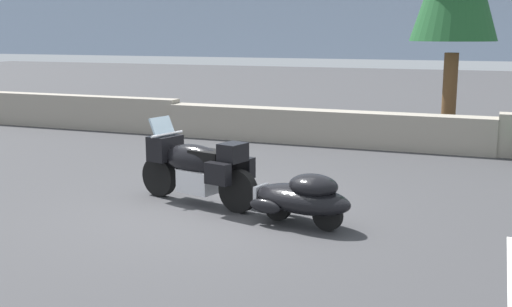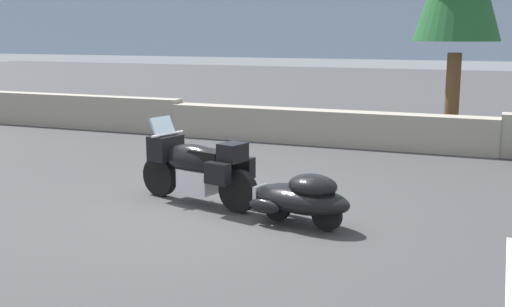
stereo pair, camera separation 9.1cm
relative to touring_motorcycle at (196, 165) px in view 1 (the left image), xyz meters
The scene contains 4 objects.
ground_plane 0.81m from the touring_motorcycle, 37.83° to the right, with size 80.00×80.00×0.00m, color #38383A.
stone_guard_wall 6.00m from the touring_motorcycle, 84.32° to the left, with size 24.00×0.58×0.95m.
touring_motorcycle is the anchor object (origin of this frame).
car_shaped_trailer 1.98m from the touring_motorcycle, 14.67° to the right, with size 2.22×1.07×0.76m.
Camera 1 is at (3.98, -8.38, 2.67)m, focal length 44.18 mm.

